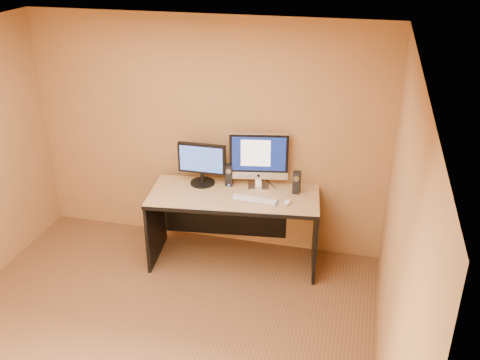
{
  "coord_description": "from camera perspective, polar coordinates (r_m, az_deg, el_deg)",
  "views": [
    {
      "loc": [
        1.7,
        -3.29,
        3.41
      ],
      "look_at": [
        0.51,
        1.47,
        1.05
      ],
      "focal_mm": 40.0,
      "sensor_mm": 36.0,
      "label": 1
    }
  ],
  "objects": [
    {
      "name": "mouse",
      "position": [
        5.47,
        5.1,
        -2.33
      ],
      "size": [
        0.07,
        0.12,
        0.04
      ],
      "primitive_type": "ellipsoid",
      "rotation": [
        0.0,
        0.0,
        -0.02
      ],
      "color": "white",
      "rests_on": "desk"
    },
    {
      "name": "ceiling",
      "position": [
        3.79,
        -13.36,
        12.69
      ],
      "size": [
        4.0,
        4.0,
        0.0
      ],
      "primitive_type": "plane",
      "color": "white",
      "rests_on": "walls"
    },
    {
      "name": "walls",
      "position": [
        4.26,
        -11.61,
        -4.58
      ],
      "size": [
        4.0,
        4.0,
        2.6
      ],
      "primitive_type": null,
      "color": "#AB7345",
      "rests_on": "ground"
    },
    {
      "name": "speaker_left",
      "position": [
        5.79,
        -1.18,
        0.55
      ],
      "size": [
        0.09,
        0.09,
        0.25
      ],
      "primitive_type": null,
      "rotation": [
        0.0,
        0.0,
        0.12
      ],
      "color": "black",
      "rests_on": "desk"
    },
    {
      "name": "floor",
      "position": [
        5.03,
        -10.25,
        -17.5
      ],
      "size": [
        4.0,
        4.0,
        0.0
      ],
      "primitive_type": "plane",
      "color": "brown",
      "rests_on": "ground"
    },
    {
      "name": "desk",
      "position": [
        5.84,
        -0.63,
        -5.15
      ],
      "size": [
        1.87,
        0.99,
        0.83
      ],
      "primitive_type": null,
      "rotation": [
        0.0,
        0.0,
        0.12
      ],
      "color": "tan",
      "rests_on": "ground"
    },
    {
      "name": "speaker_right",
      "position": [
        5.65,
        6.07,
        -0.26
      ],
      "size": [
        0.08,
        0.08,
        0.25
      ],
      "primitive_type": null,
      "rotation": [
        0.0,
        0.0,
        -0.04
      ],
      "color": "black",
      "rests_on": "desk"
    },
    {
      "name": "imac",
      "position": [
        5.68,
        2.01,
        2.08
      ],
      "size": [
        0.67,
        0.35,
        0.62
      ],
      "primitive_type": null,
      "rotation": [
        0.0,
        0.0,
        0.19
      ],
      "color": "silver",
      "rests_on": "desk"
    },
    {
      "name": "keyboard",
      "position": [
        5.51,
        1.56,
        -2.14
      ],
      "size": [
        0.49,
        0.16,
        0.02
      ],
      "primitive_type": "cube",
      "rotation": [
        0.0,
        0.0,
        -0.06
      ],
      "color": "#B9B8BD",
      "rests_on": "desk"
    },
    {
      "name": "cable_b",
      "position": [
        5.89,
        2.06,
        -0.26
      ],
      "size": [
        0.06,
        0.2,
        0.01
      ],
      "primitive_type": "cylinder",
      "rotation": [
        1.57,
        0.0,
        -0.27
      ],
      "color": "black",
      "rests_on": "desk"
    },
    {
      "name": "cable_a",
      "position": [
        5.87,
        3.3,
        -0.42
      ],
      "size": [
        0.15,
        0.2,
        0.01
      ],
      "primitive_type": "cylinder",
      "rotation": [
        1.57,
        0.0,
        0.63
      ],
      "color": "black",
      "rests_on": "desk"
    },
    {
      "name": "second_monitor",
      "position": [
        5.79,
        -4.08,
        1.71
      ],
      "size": [
        0.54,
        0.27,
        0.47
      ],
      "primitive_type": null,
      "rotation": [
        0.0,
        0.0,
        0.01
      ],
      "color": "black",
      "rests_on": "desk"
    }
  ]
}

